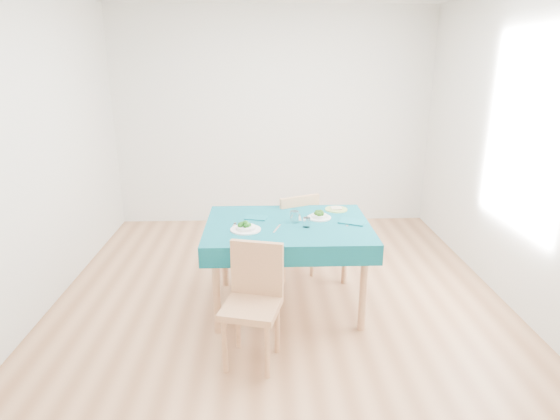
{
  "coord_description": "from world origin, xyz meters",
  "views": [
    {
      "loc": [
        -0.14,
        -3.74,
        2.04
      ],
      "look_at": [
        0.0,
        0.0,
        0.85
      ],
      "focal_mm": 30.0,
      "sensor_mm": 36.0,
      "label": 1
    }
  ],
  "objects_px": {
    "chair_far": "(290,226)",
    "bowl_near": "(246,226)",
    "bowl_far": "(319,215)",
    "side_plate": "(336,209)",
    "table": "(288,265)",
    "chair_near": "(251,302)"
  },
  "relations": [
    {
      "from": "bowl_far",
      "to": "side_plate",
      "type": "height_order",
      "value": "bowl_far"
    },
    {
      "from": "bowl_near",
      "to": "bowl_far",
      "type": "distance_m",
      "value": 0.68
    },
    {
      "from": "side_plate",
      "to": "chair_near",
      "type": "bearing_deg",
      "value": -123.05
    },
    {
      "from": "table",
      "to": "bowl_far",
      "type": "xyz_separation_m",
      "value": [
        0.28,
        0.13,
        0.41
      ]
    },
    {
      "from": "chair_near",
      "to": "bowl_far",
      "type": "relative_size",
      "value": 4.56
    },
    {
      "from": "table",
      "to": "chair_near",
      "type": "relative_size",
      "value": 1.44
    },
    {
      "from": "chair_near",
      "to": "bowl_far",
      "type": "xyz_separation_m",
      "value": [
        0.57,
        0.92,
        0.32
      ]
    },
    {
      "from": "chair_far",
      "to": "side_plate",
      "type": "relative_size",
      "value": 4.93
    },
    {
      "from": "chair_far",
      "to": "side_plate",
      "type": "distance_m",
      "value": 0.56
    },
    {
      "from": "chair_far",
      "to": "bowl_near",
      "type": "relative_size",
      "value": 4.1
    },
    {
      "from": "bowl_near",
      "to": "bowl_far",
      "type": "bearing_deg",
      "value": 24.01
    },
    {
      "from": "chair_far",
      "to": "bowl_far",
      "type": "xyz_separation_m",
      "value": [
        0.21,
        -0.53,
        0.29
      ]
    },
    {
      "from": "chair_near",
      "to": "bowl_far",
      "type": "height_order",
      "value": "chair_near"
    },
    {
      "from": "table",
      "to": "bowl_near",
      "type": "height_order",
      "value": "bowl_near"
    },
    {
      "from": "table",
      "to": "bowl_near",
      "type": "bearing_deg",
      "value": -156.42
    },
    {
      "from": "chair_far",
      "to": "bowl_far",
      "type": "bearing_deg",
      "value": 87.21
    },
    {
      "from": "bowl_near",
      "to": "chair_far",
      "type": "bearing_deg",
      "value": 63.27
    },
    {
      "from": "table",
      "to": "side_plate",
      "type": "distance_m",
      "value": 0.7
    },
    {
      "from": "chair_far",
      "to": "bowl_near",
      "type": "bearing_deg",
      "value": 38.65
    },
    {
      "from": "bowl_near",
      "to": "side_plate",
      "type": "bearing_deg",
      "value": 32.38
    },
    {
      "from": "chair_far",
      "to": "side_plate",
      "type": "height_order",
      "value": "chair_far"
    },
    {
      "from": "chair_far",
      "to": "bowl_far",
      "type": "height_order",
      "value": "chair_far"
    }
  ]
}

